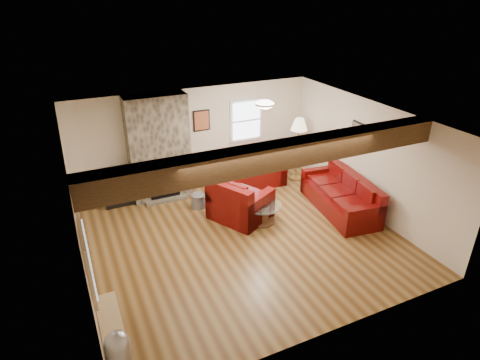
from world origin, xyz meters
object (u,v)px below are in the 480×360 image
object	(u,v)px
loveseat	(251,168)
tv_cabinet	(124,194)
coffee_table	(261,213)
television	(122,177)
armchair_red	(240,198)
floor_lamp	(299,128)
sofa_three	(340,193)

from	to	relation	value
loveseat	tv_cabinet	world-z (taller)	loveseat
coffee_table	television	xyz separation A→B (m)	(-2.54, 2.10, 0.46)
armchair_red	tv_cabinet	size ratio (longest dim) A/B	1.25
armchair_red	television	world-z (taller)	armchair_red
coffee_table	floor_lamp	bearing A→B (deg)	39.74
sofa_three	armchair_red	distance (m)	2.28
armchair_red	floor_lamp	world-z (taller)	floor_lamp
sofa_three	loveseat	world-z (taller)	loveseat
coffee_table	sofa_three	bearing A→B (deg)	-8.76
coffee_table	tv_cabinet	world-z (taller)	tv_cabinet
sofa_three	loveseat	distance (m)	2.41
coffee_table	television	size ratio (longest dim) A/B	1.18
sofa_three	armchair_red	xyz separation A→B (m)	(-2.18, 0.65, 0.05)
loveseat	coffee_table	distance (m)	1.92
tv_cabinet	floor_lamp	size ratio (longest dim) A/B	0.56
loveseat	television	xyz separation A→B (m)	(-3.18, 0.30, 0.25)
coffee_table	tv_cabinet	xyz separation A→B (m)	(-2.54, 2.10, 0.02)
loveseat	floor_lamp	xyz separation A→B (m)	(1.20, -0.27, 0.99)
television	floor_lamp	xyz separation A→B (m)	(4.38, -0.57, 0.74)
sofa_three	television	bearing A→B (deg)	-110.77
armchair_red	tv_cabinet	xyz separation A→B (m)	(-2.20, 1.74, -0.24)
sofa_three	floor_lamp	xyz separation A→B (m)	(-0.01, 1.81, 1.00)
loveseat	television	distance (m)	3.20
sofa_three	tv_cabinet	world-z (taller)	sofa_three
armchair_red	tv_cabinet	bearing A→B (deg)	23.83
armchair_red	tv_cabinet	world-z (taller)	armchair_red
coffee_table	tv_cabinet	bearing A→B (deg)	140.40
loveseat	television	size ratio (longest dim) A/B	2.18
coffee_table	floor_lamp	size ratio (longest dim) A/B	0.53
coffee_table	tv_cabinet	size ratio (longest dim) A/B	0.95
floor_lamp	television	bearing A→B (deg)	172.56
loveseat	sofa_three	bearing A→B (deg)	-53.78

